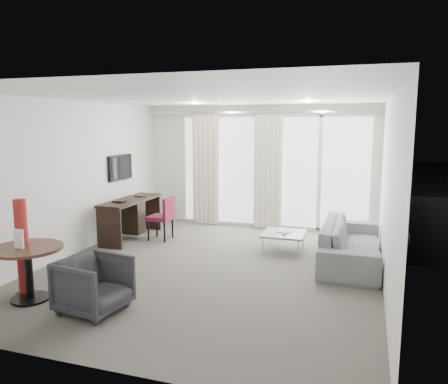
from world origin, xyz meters
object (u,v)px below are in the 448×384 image
(rattan_chair_b, at_px, (361,196))
(desk, at_px, (131,219))
(red_lamp, at_px, (23,248))
(sofa, at_px, (351,243))
(round_table, at_px, (29,274))
(rattan_chair_a, at_px, (296,200))
(tub_armchair, at_px, (94,285))
(desk_chair, at_px, (160,218))
(coffee_table, at_px, (284,242))

(rattan_chair_b, bearing_deg, desk, -119.70)
(red_lamp, xyz_separation_m, sofa, (4.00, 2.69, -0.30))
(round_table, distance_m, red_lamp, 0.37)
(desk, bearing_deg, rattan_chair_a, 50.59)
(tub_armchair, bearing_deg, desk_chair, 20.55)
(round_table, xyz_separation_m, tub_armchair, (0.98, -0.04, -0.02))
(tub_armchair, distance_m, coffee_table, 3.60)
(round_table, distance_m, sofa, 4.74)
(sofa, bearing_deg, coffee_table, 74.54)
(red_lamp, relative_size, sofa, 0.56)
(sofa, bearing_deg, red_lamp, 123.99)
(rattan_chair_b, bearing_deg, red_lamp, -103.48)
(round_table, bearing_deg, rattan_chair_a, 69.58)
(desk_chair, height_order, tub_armchair, desk_chair)
(sofa, bearing_deg, round_table, 126.55)
(round_table, distance_m, tub_armchair, 0.98)
(desk, height_order, rattan_chair_a, desk)
(desk_chair, height_order, sofa, desk_chair)
(red_lamp, xyz_separation_m, rattan_chair_b, (4.07, 6.92, -0.21))
(red_lamp, bearing_deg, coffee_table, 46.57)
(rattan_chair_a, bearing_deg, round_table, -123.13)
(desk, height_order, round_table, desk)
(desk, distance_m, rattan_chair_a, 4.24)
(desk_chair, height_order, coffee_table, desk_chair)
(tub_armchair, xyz_separation_m, rattan_chair_b, (2.89, 7.09, 0.09))
(tub_armchair, relative_size, coffee_table, 1.00)
(coffee_table, relative_size, rattan_chair_a, 0.99)
(desk_chair, height_order, red_lamp, red_lamp)
(rattan_chair_a, bearing_deg, rattan_chair_b, 11.73)
(desk, relative_size, coffee_table, 2.25)
(desk_chair, relative_size, rattan_chair_b, 1.00)
(desk, distance_m, round_table, 3.10)
(red_lamp, height_order, tub_armchair, red_lamp)
(red_lamp, distance_m, coffee_table, 4.17)
(round_table, relative_size, coffee_table, 1.19)
(red_lamp, bearing_deg, tub_armchair, -8.32)
(desk_chair, xyz_separation_m, sofa, (3.54, -0.34, -0.09))
(tub_armchair, relative_size, rattan_chair_b, 0.87)
(sofa, relative_size, rattan_chair_b, 2.69)
(desk_chair, distance_m, rattan_chair_a, 3.83)
(coffee_table, relative_size, rattan_chair_b, 0.87)
(coffee_table, bearing_deg, desk, -178.92)
(tub_armchair, relative_size, sofa, 0.32)
(desk, bearing_deg, desk_chair, 7.83)
(sofa, height_order, rattan_chair_a, rattan_chair_a)
(desk_chair, distance_m, coffee_table, 2.41)
(coffee_table, distance_m, rattan_chair_b, 4.10)
(desk_chair, xyz_separation_m, rattan_chair_b, (3.61, 3.88, 0.00))
(red_lamp, height_order, rattan_chair_a, red_lamp)
(red_lamp, bearing_deg, sofa, 33.99)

